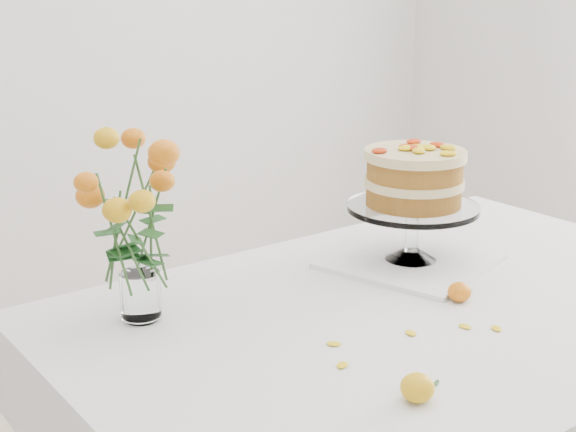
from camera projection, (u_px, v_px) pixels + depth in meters
table at (416, 339)px, 1.62m from camera, size 1.43×0.93×0.76m
napkin at (410, 261)px, 1.80m from camera, size 0.41×0.41×0.01m
cake_stand at (414, 183)px, 1.75m from camera, size 0.29×0.29×0.26m
rose_vase at (135, 206)px, 1.45m from camera, size 0.32×0.32×0.38m
loose_rose_near at (417, 388)px, 1.22m from camera, size 0.09×0.05×0.05m
loose_rose_far at (459, 292)px, 1.59m from camera, size 0.08×0.05×0.04m
stray_petal_a at (411, 333)px, 1.45m from camera, size 0.03×0.02×0.00m
stray_petal_b at (465, 327)px, 1.47m from camera, size 0.03×0.02×0.00m
stray_petal_c at (497, 329)px, 1.47m from camera, size 0.03×0.02×0.00m
stray_petal_d at (334, 344)px, 1.41m from camera, size 0.03×0.02×0.00m
stray_petal_e at (342, 365)px, 1.33m from camera, size 0.03×0.02×0.00m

